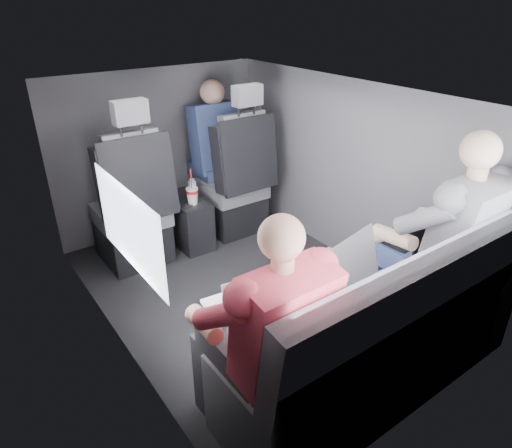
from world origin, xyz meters
TOP-DOWN VIEW (x-y plane):
  - floor at (0.00, 0.00)m, footprint 2.60×2.60m
  - ceiling at (0.00, 0.00)m, footprint 2.60×2.60m
  - panel_left at (-0.90, 0.00)m, footprint 0.02×2.60m
  - panel_right at (0.90, 0.00)m, footprint 0.02×2.60m
  - panel_front at (0.00, 1.30)m, footprint 1.80×0.02m
  - panel_back at (0.00, -1.30)m, footprint 1.80×0.02m
  - side_window at (-0.88, -0.30)m, footprint 0.02×0.75m
  - seatbelt at (0.45, 0.67)m, footprint 0.35×0.11m
  - front_seat_left at (-0.45, 0.84)m, footprint 0.52×0.58m
  - front_seat_right at (0.45, 0.84)m, footprint 0.52×0.58m
  - center_console at (0.00, 0.88)m, footprint 0.24×0.48m
  - rear_bench at (0.00, -1.06)m, footprint 1.60×0.57m
  - soda_cup at (-0.00, 0.76)m, footprint 0.09×0.09m
  - water_bottle at (0.03, 0.82)m, footprint 0.06×0.06m
  - laptop_white at (-0.56, -0.77)m, footprint 0.31×0.30m
  - laptop_silver at (-0.03, -0.81)m, footprint 0.42×0.40m
  - laptop_black at (0.57, -0.80)m, footprint 0.33×0.30m
  - passenger_rear_left at (-0.61, -0.97)m, footprint 0.48×0.60m
  - passenger_rear_right at (0.59, -0.97)m, footprint 0.55×0.66m
  - passenger_front_right at (0.41, 1.10)m, footprint 0.40×0.40m

SIDE VIEW (x-z plane):
  - floor at x=0.00m, z-range 0.00..0.00m
  - center_console at x=0.00m, z-range 0.00..0.41m
  - rear_bench at x=0.00m, z-range -0.15..0.77m
  - front_seat_left at x=-0.45m, z-range -0.23..1.03m
  - front_seat_right at x=0.45m, z-range -0.23..1.03m
  - soda_cup at x=0.00m, z-range 0.33..0.62m
  - water_bottle at x=0.03m, z-range 0.39..0.57m
  - passenger_rear_left at x=-0.61m, z-range 0.02..1.21m
  - laptop_white at x=-0.56m, z-range 0.52..0.74m
  - laptop_black at x=0.57m, z-range 0.52..0.74m
  - laptop_silver at x=-0.03m, z-range 0.50..0.77m
  - passenger_rear_right at x=0.59m, z-range 0.01..1.30m
  - panel_left at x=-0.90m, z-range 0.00..1.35m
  - panel_right at x=0.90m, z-range 0.00..1.35m
  - panel_front at x=0.00m, z-range 0.00..1.35m
  - panel_back at x=0.00m, z-range 0.00..1.35m
  - passenger_front_right at x=0.41m, z-range 0.34..1.16m
  - seatbelt at x=0.45m, z-range 0.50..1.10m
  - side_window at x=-0.88m, z-range 0.69..1.11m
  - ceiling at x=0.00m, z-range 1.35..1.35m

